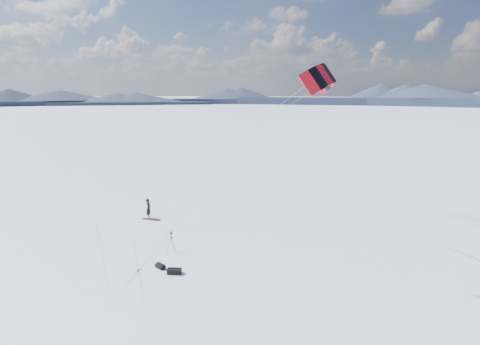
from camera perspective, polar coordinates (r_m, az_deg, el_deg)
The scene contains 9 objects.
ground at distance 24.93m, azimuth -14.35°, elevation -11.50°, with size 1800.00×1800.00×0.00m, color white.
horizon_hills at distance 23.88m, azimuth -14.75°, elevation -4.98°, with size 704.00×705.94×8.00m.
snow_tracks at distance 26.20m, azimuth -17.65°, elevation -10.47°, with size 13.93×9.84×0.01m.
snowkiter at distance 30.03m, azimuth -14.68°, elevation -7.23°, with size 0.61×0.40×1.67m, color black.
snowboard at distance 29.61m, azimuth -14.40°, elevation -7.46°, with size 1.61×0.30×0.04m, color maroon.
tripod at distance 23.41m, azimuth -11.20°, elevation -10.69°, with size 0.54×0.61×1.34m.
gear_bag_a at distance 21.06m, azimuth -10.73°, elevation -15.61°, with size 0.88×0.63×0.36m.
gear_bag_b at distance 21.81m, azimuth -12.95°, elevation -14.74°, with size 0.72×0.50×0.30m.
power_kite at distance 23.65m, azimuth 13.31°, elevation 14.71°, with size 14.65×6.31×10.68m.
Camera 1 is at (14.70, -17.38, 10.16)m, focal length 26.00 mm.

